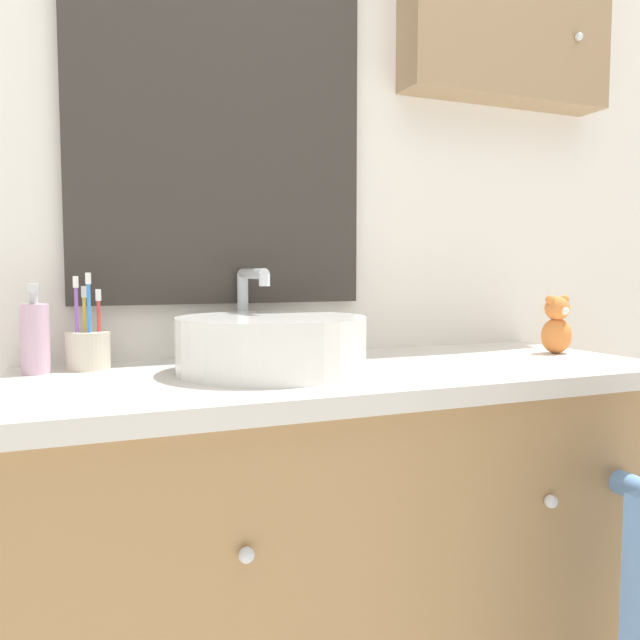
% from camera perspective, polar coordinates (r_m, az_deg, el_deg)
% --- Properties ---
extents(wall_back, '(3.20, 0.18, 2.50)m').
position_cam_1_polar(wall_back, '(1.51, -0.67, 16.27)').
color(wall_back, silver).
rests_on(wall_back, ground_plane).
extents(vanity_counter, '(1.26, 0.51, 0.80)m').
position_cam_1_polar(vanity_counter, '(1.35, 2.83, -21.24)').
color(vanity_counter, '#A37A4C').
rests_on(vanity_counter, ground_plane).
extents(sink_basin, '(0.36, 0.41, 0.20)m').
position_cam_1_polar(sink_basin, '(1.18, -4.47, -2.06)').
color(sink_basin, white).
rests_on(sink_basin, vanity_counter).
extents(toothbrush_holder, '(0.08, 0.08, 0.19)m').
position_cam_1_polar(toothbrush_holder, '(1.29, -20.45, -2.35)').
color(toothbrush_holder, beige).
rests_on(toothbrush_holder, vanity_counter).
extents(soap_dispenser, '(0.05, 0.05, 0.17)m').
position_cam_1_polar(soap_dispenser, '(1.26, -24.60, -1.45)').
color(soap_dispenser, '#CCA3BC').
rests_on(soap_dispenser, vanity_counter).
extents(teddy_bear, '(0.07, 0.06, 0.14)m').
position_cam_1_polar(teddy_bear, '(1.54, 20.83, -0.50)').
color(teddy_bear, orange).
rests_on(teddy_bear, vanity_counter).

